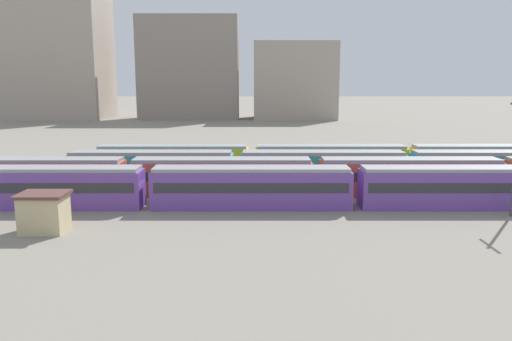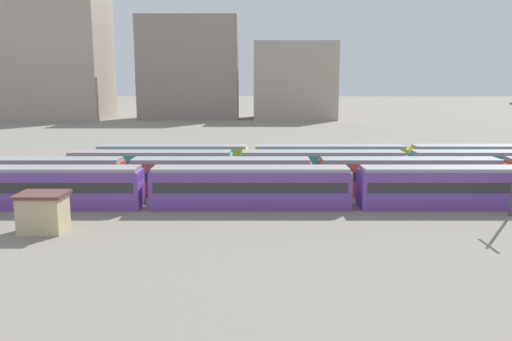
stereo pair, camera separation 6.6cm
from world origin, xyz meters
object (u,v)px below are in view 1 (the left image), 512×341
train_track_3 (331,160)px  signal_hut (45,212)px  train_track_2 (323,168)px  train_track_1 (316,176)px

train_track_3 → signal_hut: size_ratio=15.50×
train_track_2 → train_track_3: same height
train_track_1 → signal_hut: 25.65m
train_track_1 → train_track_3: size_ratio=1.34×
train_track_2 → train_track_3: bearing=72.9°
train_track_3 → signal_hut: bearing=-137.3°
train_track_1 → train_track_2: same height
signal_hut → train_track_1: bearing=29.9°
signal_hut → train_track_3: bearing=42.7°
train_track_1 → train_track_2: bearing=75.5°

